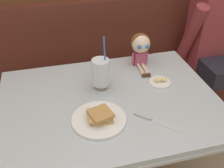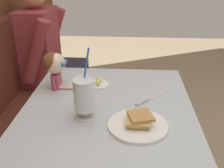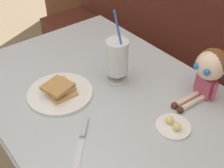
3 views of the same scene
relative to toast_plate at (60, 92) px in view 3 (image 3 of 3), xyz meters
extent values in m
cube|color=#512319|center=(0.08, 0.73, -0.53)|extent=(2.60, 0.48, 0.45)
cube|color=#512319|center=(0.08, 0.92, -0.03)|extent=(2.60, 0.10, 0.55)
cube|color=#B2BCC1|center=(0.08, 0.14, -0.03)|extent=(1.10, 0.80, 0.03)
cube|color=#B7BABF|center=(0.08, 0.14, -0.05)|extent=(1.11, 0.81, 0.02)
cylinder|color=#A5A8AD|center=(0.08, 0.14, -0.39)|extent=(0.14, 0.14, 0.65)
cylinder|color=white|center=(0.00, 0.00, -0.01)|extent=(0.25, 0.25, 0.01)
cube|color=tan|center=(0.01, 0.00, 0.01)|extent=(0.10, 0.10, 0.01)
cube|color=tan|center=(0.00, 0.00, 0.02)|extent=(0.10, 0.10, 0.01)
cube|color=#B78447|center=(0.01, -0.01, 0.04)|extent=(0.12, 0.12, 0.01)
cylinder|color=silver|center=(0.06, 0.23, -0.01)|extent=(0.10, 0.10, 0.01)
cylinder|color=silver|center=(0.06, 0.23, 0.01)|extent=(0.03, 0.03, 0.03)
cylinder|color=silver|center=(0.06, 0.23, 0.09)|extent=(0.09, 0.09, 0.14)
cylinder|color=brown|center=(0.06, 0.23, 0.09)|extent=(0.08, 0.08, 0.12)
cylinder|color=blue|center=(0.08, 0.23, 0.19)|extent=(0.03, 0.05, 0.22)
cylinder|color=white|center=(0.38, 0.21, -0.01)|extent=(0.12, 0.12, 0.01)
sphere|color=#F4E07A|center=(0.37, 0.21, 0.01)|extent=(0.03, 0.03, 0.03)
sphere|color=#F4E07A|center=(0.40, 0.21, 0.01)|extent=(0.03, 0.03, 0.03)
cube|color=silver|center=(0.29, -0.11, -0.01)|extent=(0.12, 0.11, 0.00)
cube|color=#B2B5BA|center=(0.20, -0.02, -0.01)|extent=(0.07, 0.07, 0.01)
cube|color=#B74C6B|center=(0.34, 0.43, 0.03)|extent=(0.07, 0.04, 0.08)
sphere|color=beige|center=(0.34, 0.43, 0.12)|extent=(0.11, 0.11, 0.11)
ellipsoid|color=brown|center=(0.34, 0.44, 0.13)|extent=(0.12, 0.11, 0.10)
sphere|color=#2D6BB2|center=(0.32, 0.38, 0.13)|extent=(0.03, 0.03, 0.03)
sphere|color=#2D6BB2|center=(0.36, 0.38, 0.13)|extent=(0.03, 0.03, 0.03)
cylinder|color=beige|center=(0.32, 0.35, -0.01)|extent=(0.03, 0.12, 0.02)
cylinder|color=beige|center=(0.35, 0.35, -0.01)|extent=(0.03, 0.12, 0.02)
sphere|color=#4C2819|center=(0.32, 0.29, -0.01)|extent=(0.03, 0.03, 0.03)
sphere|color=#4C2819|center=(0.35, 0.29, -0.01)|extent=(0.03, 0.03, 0.03)
cylinder|color=#B74C6B|center=(0.30, 0.43, 0.03)|extent=(0.02, 0.02, 0.07)
cylinder|color=#B74C6B|center=(0.38, 0.43, 0.03)|extent=(0.02, 0.02, 0.07)
camera|label=1|loc=(-0.15, -0.85, 0.80)|focal=41.16mm
camera|label=2|loc=(-0.93, 0.05, 0.62)|focal=42.63mm
camera|label=3|loc=(0.78, -0.36, 0.71)|focal=45.95mm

